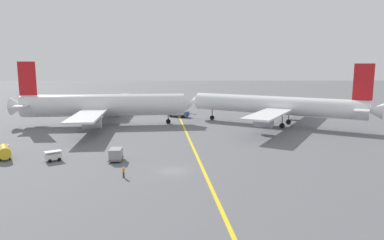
% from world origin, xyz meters
% --- Properties ---
extents(ground_plane, '(600.00, 600.00, 0.00)m').
position_xyz_m(ground_plane, '(0.00, 0.00, 0.00)').
color(ground_plane, slate).
extents(taxiway_stripe, '(10.76, 119.60, 0.01)m').
position_xyz_m(taxiway_stripe, '(3.90, 10.00, 0.00)').
color(taxiway_stripe, yellow).
rests_on(taxiway_stripe, ground).
extents(airliner_at_gate_left, '(48.38, 48.30, 17.03)m').
position_xyz_m(airliner_at_gate_left, '(-20.22, 41.15, 5.29)').
color(airliner_at_gate_left, silver).
rests_on(airliner_at_gate_left, ground).
extents(airliner_being_pushed, '(46.44, 42.67, 16.51)m').
position_xyz_m(airliner_being_pushed, '(26.31, 39.59, 5.34)').
color(airliner_being_pushed, white).
rests_on(airliner_being_pushed, ground).
extents(pushback_tug, '(8.83, 5.94, 3.03)m').
position_xyz_m(pushback_tug, '(-0.26, 55.09, 1.29)').
color(pushback_tug, '#2D4C8C').
rests_on(pushback_tug, ground).
extents(gse_container_dolly_flat, '(2.29, 3.26, 2.15)m').
position_xyz_m(gse_container_dolly_flat, '(-9.88, 5.65, 1.17)').
color(gse_container_dolly_flat, slate).
rests_on(gse_container_dolly_flat, ground).
extents(gse_baggage_cart_near_cluster, '(3.14, 2.84, 1.71)m').
position_xyz_m(gse_baggage_cart_near_cluster, '(-20.54, 5.85, 0.86)').
color(gse_baggage_cart_near_cluster, silver).
rests_on(gse_baggage_cart_near_cluster, ground).
extents(gse_fuel_bowser_stubby, '(4.10, 5.18, 2.40)m').
position_xyz_m(gse_fuel_bowser_stubby, '(-29.60, 7.38, 1.33)').
color(gse_fuel_bowser_stubby, gold).
rests_on(gse_fuel_bowser_stubby, ground).
extents(ground_crew_marshaller_foreground, '(0.36, 0.48, 1.66)m').
position_xyz_m(ground_crew_marshaller_foreground, '(-7.02, -3.13, 0.86)').
color(ground_crew_marshaller_foreground, '#2D3351').
rests_on(ground_crew_marshaller_foreground, ground).
extents(jet_bridge, '(4.27, 23.66, 6.01)m').
position_xyz_m(jet_bridge, '(-19.33, 62.77, 4.23)').
color(jet_bridge, '#B7B7BC').
rests_on(jet_bridge, ground).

